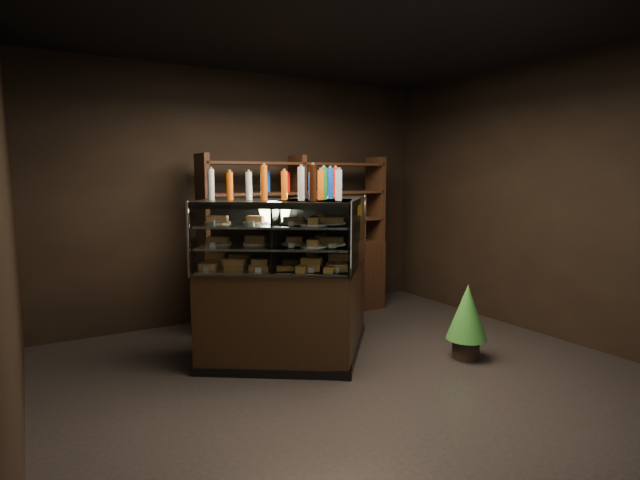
# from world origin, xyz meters

# --- Properties ---
(ground) EXTENTS (5.00, 5.00, 0.00)m
(ground) POSITION_xyz_m (0.00, 0.00, 0.00)
(ground) COLOR black
(ground) RESTS_ON ground
(room_shell) EXTENTS (5.02, 5.02, 3.01)m
(room_shell) POSITION_xyz_m (0.00, 0.00, 1.94)
(room_shell) COLOR black
(room_shell) RESTS_ON ground
(display_case) EXTENTS (2.08, 1.54, 1.55)m
(display_case) POSITION_xyz_m (-0.17, 0.82, 0.52)
(display_case) COLOR black
(display_case) RESTS_ON ground
(food_display) EXTENTS (1.66, 1.08, 0.47)m
(food_display) POSITION_xyz_m (-0.17, 0.81, 1.17)
(food_display) COLOR #C49246
(food_display) RESTS_ON display_case
(bottles_top) EXTENTS (1.48, 0.94, 0.30)m
(bottles_top) POSITION_xyz_m (-0.17, 0.82, 1.68)
(bottles_top) COLOR #D8590A
(bottles_top) RESTS_ON display_case
(potted_conifer) EXTENTS (0.39, 0.39, 0.83)m
(potted_conifer) POSITION_xyz_m (1.19, -0.02, 0.47)
(potted_conifer) COLOR black
(potted_conifer) RESTS_ON ground
(back_shelving) EXTENTS (2.41, 0.43, 2.00)m
(back_shelving) POSITION_xyz_m (0.46, 2.05, 0.61)
(back_shelving) COLOR black
(back_shelving) RESTS_ON ground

